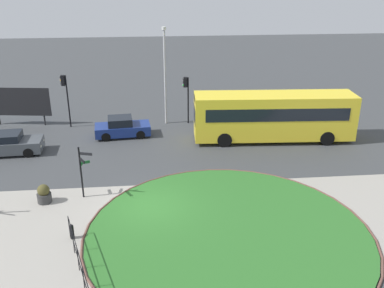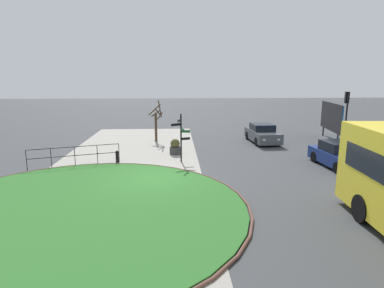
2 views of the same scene
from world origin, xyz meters
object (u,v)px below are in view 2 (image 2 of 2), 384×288
object	(u,v)px
signpost_directional	(181,134)
traffic_light_near	(346,108)
car_far_lane	(339,156)
street_tree_bare	(157,122)
planter_near_signpost	(175,147)
billboard_left	(331,117)
car_near_lane	(263,134)
bollard_foreground	(117,156)

from	to	relation	value
signpost_directional	traffic_light_near	distance (m)	11.72
car_far_lane	street_tree_bare	size ratio (longest dim) A/B	1.23
car_far_lane	planter_near_signpost	distance (m)	9.92
car_far_lane	billboard_left	size ratio (longest dim) A/B	0.84
traffic_light_near	planter_near_signpost	xyz separation A→B (m)	(0.69, -11.70, -2.47)
car_near_lane	planter_near_signpost	world-z (taller)	car_near_lane
billboard_left	planter_near_signpost	xyz separation A→B (m)	(4.40, -12.52, -1.38)
traffic_light_near	street_tree_bare	world-z (taller)	traffic_light_near
car_near_lane	bollard_foreground	bearing A→B (deg)	-64.47
billboard_left	street_tree_bare	world-z (taller)	street_tree_bare
billboard_left	street_tree_bare	size ratio (longest dim) A/B	1.47
car_far_lane	traffic_light_near	distance (m)	5.39
billboard_left	car_near_lane	bearing A→B (deg)	-74.43
signpost_directional	street_tree_bare	bearing A→B (deg)	-164.16
bollard_foreground	traffic_light_near	world-z (taller)	traffic_light_near
traffic_light_near	car_far_lane	bearing A→B (deg)	160.36
car_far_lane	signpost_directional	bearing A→B (deg)	-105.01
car_near_lane	planter_near_signpost	xyz separation A→B (m)	(3.63, -6.79, -0.20)
traffic_light_near	billboard_left	size ratio (longest dim) A/B	0.83
bollard_foreground	traffic_light_near	xyz separation A→B (m)	(-2.65, 15.16, 2.56)
traffic_light_near	street_tree_bare	size ratio (longest dim) A/B	1.22
car_near_lane	car_far_lane	bearing A→B (deg)	15.96
bollard_foreground	car_far_lane	bearing A→B (deg)	82.93
billboard_left	planter_near_signpost	bearing A→B (deg)	-62.73
billboard_left	street_tree_bare	xyz separation A→B (m)	(0.03, -13.96, -0.31)
car_near_lane	billboard_left	distance (m)	5.90
planter_near_signpost	street_tree_bare	xyz separation A→B (m)	(-4.37, -1.44, 1.07)
bollard_foreground	billboard_left	xyz separation A→B (m)	(-6.36, 15.98, 1.47)
planter_near_signpost	car_far_lane	bearing A→B (deg)	69.09
car_far_lane	traffic_light_near	size ratio (longest dim) A/B	1.01
car_far_lane	traffic_light_near	world-z (taller)	traffic_light_near
car_near_lane	signpost_directional	bearing A→B (deg)	-51.84
street_tree_bare	bollard_foreground	bearing A→B (deg)	-17.69
signpost_directional	billboard_left	bearing A→B (deg)	117.77
planter_near_signpost	street_tree_bare	distance (m)	4.72
traffic_light_near	car_near_lane	bearing A→B (deg)	69.50
signpost_directional	billboard_left	size ratio (longest dim) A/B	0.60
signpost_directional	planter_near_signpost	distance (m)	2.38
bollard_foreground	traffic_light_near	size ratio (longest dim) A/B	0.18
billboard_left	street_tree_bare	bearing A→B (deg)	-81.96
street_tree_bare	billboard_left	bearing A→B (deg)	90.13
signpost_directional	car_near_lane	xyz separation A→B (m)	(-5.63, 6.42, -1.03)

